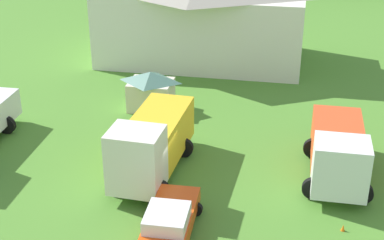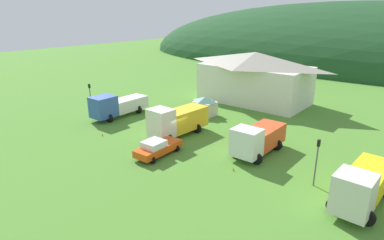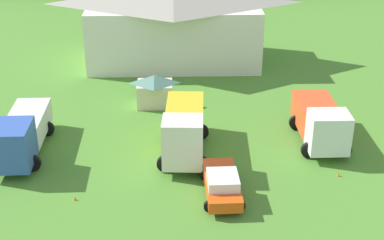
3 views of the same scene
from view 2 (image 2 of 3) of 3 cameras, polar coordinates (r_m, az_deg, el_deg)
ground_plane at (r=36.37m, az=-3.27°, el=-3.22°), size 200.00×200.00×0.00m
forested_hill_backdrop at (r=102.22m, az=26.42°, el=9.05°), size 139.25×60.00×32.20m
depot_building at (r=51.16m, az=10.89°, el=7.47°), size 17.06×9.28×7.64m
play_shed_cream at (r=44.00m, az=2.28°, el=2.50°), size 2.99×2.41×2.56m
box_truck_blue at (r=44.26m, az=-13.11°, el=2.53°), size 3.31×8.26×3.21m
heavy_rig_striped at (r=36.51m, az=-2.73°, el=-0.04°), size 3.54×7.59×3.63m
heavy_rig_white at (r=32.51m, az=11.31°, el=-3.16°), size 3.39×6.96×3.19m
flatbed_truck_yellow at (r=26.67m, az=27.59°, el=-9.99°), size 3.35×7.88×3.32m
service_pickup_orange at (r=32.02m, az=-6.07°, el=-4.80°), size 2.48×5.13×1.66m
traffic_light_west at (r=46.17m, az=-17.35°, el=4.06°), size 0.20×0.32×4.22m
traffic_light_east at (r=27.70m, az=20.99°, el=-6.18°), size 0.20×0.32×3.98m
traffic_cone_near_pickup at (r=29.49m, az=7.23°, el=-8.77°), size 0.36×0.36×0.63m
traffic_cone_mid_row at (r=38.41m, az=-15.38°, el=-2.67°), size 0.36×0.36×0.51m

